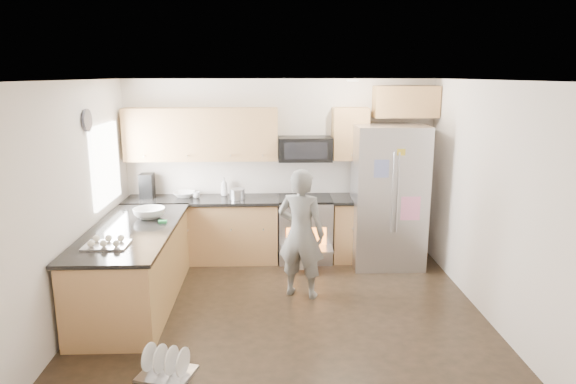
{
  "coord_description": "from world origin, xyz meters",
  "views": [
    {
      "loc": [
        -0.14,
        -5.47,
        2.66
      ],
      "look_at": [
        0.06,
        0.5,
        1.29
      ],
      "focal_mm": 32.0,
      "sensor_mm": 36.0,
      "label": 1
    }
  ],
  "objects_px": {
    "refrigerator": "(388,196)",
    "person": "(301,234)",
    "stove_range": "(305,214)",
    "dish_rack": "(166,367)"
  },
  "relations": [
    {
      "from": "person",
      "to": "refrigerator",
      "type": "bearing_deg",
      "value": -120.08
    },
    {
      "from": "stove_range",
      "to": "dish_rack",
      "type": "height_order",
      "value": "stove_range"
    },
    {
      "from": "refrigerator",
      "to": "person",
      "type": "relative_size",
      "value": 1.25
    },
    {
      "from": "refrigerator",
      "to": "dish_rack",
      "type": "xyz_separation_m",
      "value": [
        -2.6,
        -2.73,
        -0.92
      ]
    },
    {
      "from": "stove_range",
      "to": "person",
      "type": "height_order",
      "value": "stove_range"
    },
    {
      "from": "refrigerator",
      "to": "person",
      "type": "xyz_separation_m",
      "value": [
        -1.28,
        -1.04,
        -0.2
      ]
    },
    {
      "from": "refrigerator",
      "to": "person",
      "type": "bearing_deg",
      "value": -139.91
    },
    {
      "from": "person",
      "to": "dish_rack",
      "type": "distance_m",
      "value": 2.26
    },
    {
      "from": "dish_rack",
      "to": "stove_range",
      "type": "bearing_deg",
      "value": 64.07
    },
    {
      "from": "stove_range",
      "to": "dish_rack",
      "type": "bearing_deg",
      "value": -115.93
    }
  ]
}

